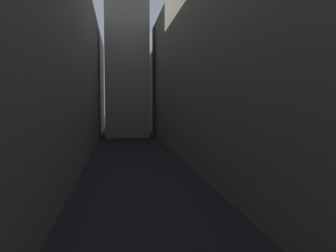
{
  "coord_description": "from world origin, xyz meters",
  "views": [
    {
      "loc": [
        -1.95,
        8.05,
        6.72
      ],
      "look_at": [
        0.0,
        21.28,
        5.83
      ],
      "focal_mm": 36.71,
      "sensor_mm": 36.0,
      "label": 1
    }
  ],
  "objects": [
    {
      "name": "ground_plane",
      "position": [
        0.0,
        48.0,
        0.0
      ],
      "size": [
        264.0,
        264.0,
        0.0
      ],
      "primitive_type": "plane",
      "color": "black"
    },
    {
      "name": "building_block_left",
      "position": [
        -11.63,
        50.0,
        11.01
      ],
      "size": [
        12.27,
        108.0,
        22.03
      ],
      "primitive_type": "cube",
      "color": "slate",
      "rests_on": "ground"
    },
    {
      "name": "building_block_right",
      "position": [
        12.99,
        50.0,
        11.22
      ],
      "size": [
        14.99,
        108.0,
        22.43
      ],
      "primitive_type": "cube",
      "color": "#756B5B",
      "rests_on": "ground"
    }
  ]
}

